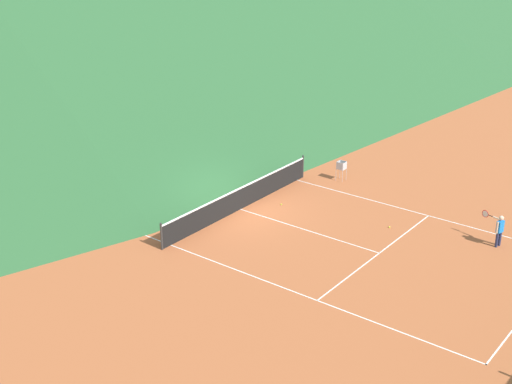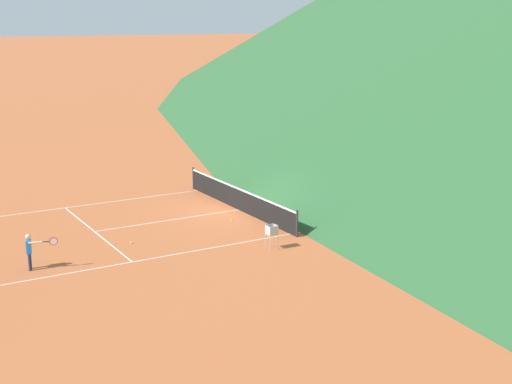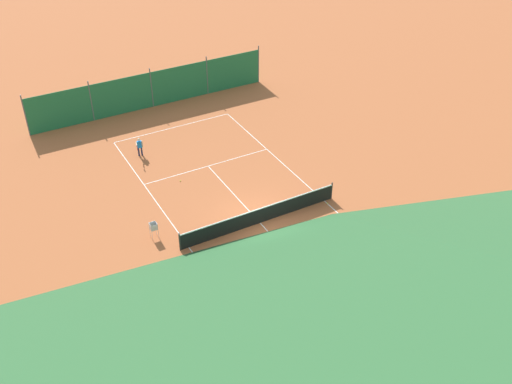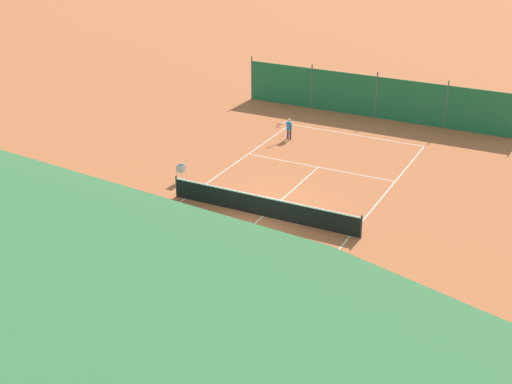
# 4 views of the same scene
# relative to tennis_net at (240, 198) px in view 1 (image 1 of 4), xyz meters

# --- Properties ---
(ground_plane) EXTENTS (600.00, 600.00, 0.00)m
(ground_plane) POSITION_rel_tennis_net_xyz_m (0.00, 0.00, -0.50)
(ground_plane) COLOR #B25B33
(court_line_markings) EXTENTS (8.25, 23.85, 0.01)m
(court_line_markings) POSITION_rel_tennis_net_xyz_m (0.00, 0.00, -0.50)
(court_line_markings) COLOR white
(court_line_markings) RESTS_ON ground
(tennis_net) EXTENTS (9.18, 0.08, 1.06)m
(tennis_net) POSITION_rel_tennis_net_xyz_m (0.00, 0.00, 0.00)
(tennis_net) COLOR #2D2D2D
(tennis_net) RESTS_ON ground
(windscreen_fence_far) EXTENTS (17.28, 0.08, 2.90)m
(windscreen_fence_far) POSITION_rel_tennis_net_xyz_m (-0.00, 15.50, 0.81)
(windscreen_fence_far) COLOR #236B42
(windscreen_fence_far) RESTS_ON ground
(player_far_baseline) EXTENTS (0.42, 1.08, 1.27)m
(player_far_baseline) POSITION_rel_tennis_net_xyz_m (0.17, 4.49, 0.24)
(player_far_baseline) COLOR white
(player_far_baseline) RESTS_ON ground
(player_near_baseline) EXTENTS (0.62, 0.97, 1.22)m
(player_near_baseline) POSITION_rel_tennis_net_xyz_m (3.15, -9.52, 0.21)
(player_near_baseline) COLOR #23284C
(player_near_baseline) RESTS_ON ground
(tennis_ball_mid_court) EXTENTS (0.07, 0.07, 0.07)m
(tennis_ball_mid_court) POSITION_rel_tennis_net_xyz_m (2.34, 4.93, -0.47)
(tennis_ball_mid_court) COLOR #CCE033
(tennis_ball_mid_court) RESTS_ON ground
(tennis_ball_near_corner) EXTENTS (0.07, 0.07, 0.07)m
(tennis_ball_near_corner) POSITION_rel_tennis_net_xyz_m (1.37, -1.08, -0.47)
(tennis_ball_near_corner) COLOR #CCE033
(tennis_ball_near_corner) RESTS_ON ground
(tennis_ball_far_corner) EXTENTS (0.07, 0.07, 0.07)m
(tennis_ball_far_corner) POSITION_rel_tennis_net_xyz_m (2.12, -5.69, -0.47)
(tennis_ball_far_corner) COLOR #CCE033
(tennis_ball_far_corner) RESTS_ON ground
(tennis_ball_alley_left) EXTENTS (0.07, 0.07, 0.07)m
(tennis_ball_alley_left) POSITION_rel_tennis_net_xyz_m (-4.09, 0.30, -0.47)
(tennis_ball_alley_left) COLOR #CCE033
(tennis_ball_alley_left) RESTS_ON ground
(tennis_ball_alley_right) EXTENTS (0.07, 0.07, 0.07)m
(tennis_ball_alley_right) POSITION_rel_tennis_net_xyz_m (-0.18, 8.36, -0.47)
(tennis_ball_alley_right) COLOR #CCE033
(tennis_ball_alley_right) RESTS_ON ground
(ball_hopper) EXTENTS (0.36, 0.36, 0.89)m
(ball_hopper) POSITION_rel_tennis_net_xyz_m (5.30, -1.59, 0.15)
(ball_hopper) COLOR #B7B7BC
(ball_hopper) RESTS_ON ground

